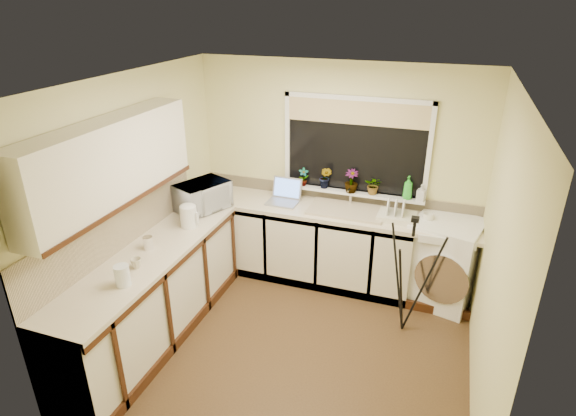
{
  "coord_description": "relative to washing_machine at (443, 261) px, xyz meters",
  "views": [
    {
      "loc": [
        1.14,
        -3.43,
        3.05
      ],
      "look_at": [
        -0.25,
        0.55,
        1.15
      ],
      "focal_mm": 29.5,
      "sensor_mm": 36.0,
      "label": 1
    }
  ],
  "objects": [
    {
      "name": "laptop",
      "position": [
        -1.8,
        0.02,
        0.5
      ],
      "size": [
        0.35,
        0.33,
        0.25
      ],
      "rotation": [
        0.0,
        0.0,
        -0.02
      ],
      "color": "#94939B",
      "rests_on": "worktop_back"
    },
    {
      "name": "splashback_back",
      "position": [
        -1.26,
        0.27,
        0.5
      ],
      "size": [
        3.2,
        0.02,
        0.14
      ],
      "primitive_type": "cube",
      "color": "beige",
      "rests_on": "wall_back"
    },
    {
      "name": "upper_cabinet",
      "position": [
        -2.7,
        -1.67,
        1.33
      ],
      "size": [
        0.28,
        1.9,
        0.7
      ],
      "primitive_type": "cube",
      "color": "silver",
      "rests_on": "wall_left"
    },
    {
      "name": "steel_jar",
      "position": [
        -2.61,
        -1.44,
        0.5
      ],
      "size": [
        0.09,
        0.09,
        0.12
      ],
      "primitive_type": "cylinder",
      "color": "white",
      "rests_on": "worktop_left"
    },
    {
      "name": "sink",
      "position": [
        -1.06,
        -0.02,
        0.45
      ],
      "size": [
        0.82,
        0.46,
        0.03
      ],
      "primitive_type": "cube",
      "color": "tan",
      "rests_on": "worktop_back"
    },
    {
      "name": "wall_left",
      "position": [
        -2.86,
        -1.22,
        0.76
      ],
      "size": [
        0.0,
        3.0,
        3.0
      ],
      "primitive_type": "plane",
      "rotation": [
        1.57,
        0.0,
        1.57
      ],
      "color": "beige",
      "rests_on": "ground"
    },
    {
      "name": "plant_c",
      "position": [
        -1.07,
        0.18,
        0.71
      ],
      "size": [
        0.17,
        0.17,
        0.26
      ],
      "primitive_type": "imported",
      "rotation": [
        0.0,
        0.0,
        0.17
      ],
      "color": "#999999",
      "rests_on": "windowsill"
    },
    {
      "name": "cup_back",
      "position": [
        -0.21,
        0.01,
        0.48
      ],
      "size": [
        0.12,
        0.12,
        0.09
      ],
      "primitive_type": "imported",
      "rotation": [
        0.0,
        0.0,
        -0.08
      ],
      "color": "white",
      "rests_on": "worktop_back"
    },
    {
      "name": "base_cabinet_left",
      "position": [
        -2.56,
        -1.52,
        -0.04
      ],
      "size": [
        0.54,
        2.4,
        0.86
      ],
      "primitive_type": "cube",
      "color": "silver",
      "rests_on": "floor"
    },
    {
      "name": "soap_bottle_clear",
      "position": [
        -0.32,
        0.19,
        0.68
      ],
      "size": [
        0.09,
        0.1,
        0.18
      ],
      "primitive_type": "imported",
      "rotation": [
        0.0,
        0.0,
        -0.17
      ],
      "color": "#999999",
      "rests_on": "windowsill"
    },
    {
      "name": "wall_front",
      "position": [
        -1.26,
        -2.72,
        0.76
      ],
      "size": [
        3.2,
        0.0,
        3.2
      ],
      "primitive_type": "plane",
      "rotation": [
        -1.57,
        0.0,
        0.0
      ],
      "color": "beige",
      "rests_on": "ground"
    },
    {
      "name": "plant_d",
      "position": [
        -0.82,
        0.2,
        0.69
      ],
      "size": [
        0.2,
        0.17,
        0.21
      ],
      "primitive_type": "imported",
      "rotation": [
        0.0,
        0.0,
        -0.07
      ],
      "color": "#999999",
      "rests_on": "windowsill"
    },
    {
      "name": "cup_left",
      "position": [
        -2.52,
        -1.76,
        0.48
      ],
      "size": [
        0.11,
        0.11,
        0.09
      ],
      "primitive_type": "imported",
      "rotation": [
        0.0,
        0.0,
        -0.19
      ],
      "color": "beige",
      "rests_on": "worktop_left"
    },
    {
      "name": "glass_jug",
      "position": [
        -2.45,
        -2.03,
        0.52
      ],
      "size": [
        0.12,
        0.12,
        0.18
      ],
      "primitive_type": "cylinder",
      "color": "white",
      "rests_on": "worktop_left"
    },
    {
      "name": "wall_right",
      "position": [
        0.34,
        -1.22,
        0.76
      ],
      "size": [
        0.0,
        3.0,
        3.0
      ],
      "primitive_type": "plane",
      "rotation": [
        1.57,
        0.0,
        -1.57
      ],
      "color": "beige",
      "rests_on": "ground"
    },
    {
      "name": "microwave",
      "position": [
        -2.57,
        -0.48,
        0.59
      ],
      "size": [
        0.57,
        0.66,
        0.31
      ],
      "primitive_type": "imported",
      "rotation": [
        0.0,
        0.0,
        1.16
      ],
      "color": "white",
      "rests_on": "worktop_left"
    },
    {
      "name": "plant_a",
      "position": [
        -1.62,
        0.19,
        0.69
      ],
      "size": [
        0.13,
        0.11,
        0.21
      ],
      "primitive_type": "imported",
      "rotation": [
        0.0,
        0.0,
        0.35
      ],
      "color": "#999999",
      "rests_on": "windowsill"
    },
    {
      "name": "splashback_left",
      "position": [
        -2.85,
        -1.52,
        0.66
      ],
      "size": [
        0.02,
        2.4,
        0.45
      ],
      "primitive_type": "cube",
      "color": "beige",
      "rests_on": "wall_left"
    },
    {
      "name": "washing_machine",
      "position": [
        0.0,
        0.0,
        0.0
      ],
      "size": [
        0.8,
        0.78,
        0.93
      ],
      "primitive_type": "cube",
      "rotation": [
        0.0,
        0.0,
        -0.26
      ],
      "color": "white",
      "rests_on": "floor"
    },
    {
      "name": "windowsill",
      "position": [
        -1.06,
        0.21,
        0.57
      ],
      "size": [
        1.6,
        0.14,
        0.03
      ],
      "primitive_type": "cube",
      "color": "white",
      "rests_on": "wall_back"
    },
    {
      "name": "worktop_left",
      "position": [
        -2.56,
        -1.52,
        0.41
      ],
      "size": [
        0.6,
        2.4,
        0.04
      ],
      "primitive_type": "cube",
      "color": "beige",
      "rests_on": "base_cabinet_left"
    },
    {
      "name": "window_blind",
      "position": [
        -1.06,
        0.24,
        1.46
      ],
      "size": [
        1.5,
        0.02,
        0.25
      ],
      "primitive_type": "cube",
      "color": "tan",
      "rests_on": "wall_back"
    },
    {
      "name": "ceiling",
      "position": [
        -1.26,
        -1.22,
        1.98
      ],
      "size": [
        3.2,
        3.2,
        0.0
      ],
      "primitive_type": "plane",
      "rotation": [
        3.14,
        0.0,
        0.0
      ],
      "color": "white",
      "rests_on": "ground"
    },
    {
      "name": "dish_rack",
      "position": [
        -0.52,
        -0.04,
        0.46
      ],
      "size": [
        0.4,
        0.3,
        0.06
      ],
      "primitive_type": "cube",
      "rotation": [
        0.0,
        0.0,
        -0.02
      ],
      "color": "beige",
      "rests_on": "worktop_back"
    },
    {
      "name": "base_cabinet_back",
      "position": [
        -1.59,
        -0.02,
        -0.04
      ],
      "size": [
        2.55,
        0.6,
        0.86
      ],
      "primitive_type": "cube",
      "color": "silver",
      "rests_on": "floor"
    },
    {
      "name": "faucet",
      "position": [
        -1.06,
        0.16,
        0.55
      ],
      "size": [
        0.03,
        0.03,
        0.24
      ],
      "primitive_type": "cylinder",
      "color": "silver",
      "rests_on": "worktop_back"
    },
    {
      "name": "wall_back",
      "position": [
        -1.26,
        0.28,
        0.76
      ],
      "size": [
        3.2,
        0.0,
        3.2
      ],
      "primitive_type": "plane",
      "rotation": [
        1.57,
        0.0,
        0.0
      ],
      "color": "beige",
      "rests_on": "ground"
    },
    {
      "name": "plant_b",
      "position": [
        -1.37,
        0.2,
        0.71
      ],
      "size": [
        0.16,
        0.14,
        0.25
      ],
      "primitive_type": "imported",
      "rotation": [
        0.0,
        0.0,
        -0.24
      ],
      "color": "#999999",
      "rests_on": "windowsill"
    },
    {
      "name": "window_glass",
      "position": [
        -1.06,
        0.26,
        1.08
      ],
      "size": [
        1.5,
        0.02,
        1.0
      ],
      "primitive_type": "cube",
      "color": "black",
      "rests_on": "wall_back"
    },
    {
      "name": "kettle",
      "position": [
        -2.49,
        -0.91,
        0.54
      ],
      "size": [
        0.17,
        0.17,
        0.22
      ],
      "primitive_type": "cylinder",
      "color": "white",
      "rests_on": "worktop_left"
    },
    {
      "name": "floor",
      "position": [
        -1.26,
        -1.22,
        -0.47
      ],
      "size": [
        3.2,
        3.2,
        0.0
      ],
      "primitive_type": "plane",
      "color": "#503820",
      "rests_on": "ground"
    },
    {
      "name": "soap_bottle_green",
      "position": [
        -0.46,
        0.19,
        0.71
      ],
      "size": [
        0.12,
        0.12,
        0.26
      ],
      "primitive_type": "imported",
      "rotation": [
        0.0,
        0.0,
        -0.24
      ],
      "color": "green",
      "rests_on": "windowsill"
    },
    {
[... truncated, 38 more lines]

